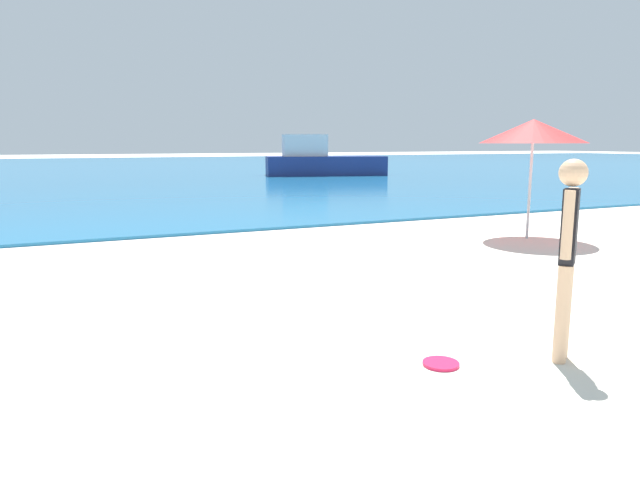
# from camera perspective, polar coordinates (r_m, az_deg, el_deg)

# --- Properties ---
(water) EXTENTS (160.00, 60.00, 0.06)m
(water) POSITION_cam_1_polar(r_m,az_deg,el_deg) (40.75, -21.89, 6.61)
(water) COLOR #1E6B9E
(water) RESTS_ON ground
(person_standing) EXTENTS (0.31, 0.25, 1.61)m
(person_standing) POSITION_cam_1_polar(r_m,az_deg,el_deg) (4.86, 23.57, -0.76)
(person_standing) COLOR #DDAD84
(person_standing) RESTS_ON ground
(frisbee) EXTENTS (0.29, 0.29, 0.03)m
(frisbee) POSITION_cam_1_polar(r_m,az_deg,el_deg) (4.69, 12.02, -12.03)
(frisbee) COLOR #E51E4C
(frisbee) RESTS_ON ground
(boat_near) EXTENTS (6.48, 3.53, 2.10)m
(boat_near) POSITION_cam_1_polar(r_m,az_deg,el_deg) (30.03, 0.11, 7.89)
(boat_near) COLOR navy
(boat_near) RESTS_ON water
(beach_umbrella) EXTENTS (1.88, 1.88, 2.15)m
(beach_umbrella) POSITION_cam_1_polar(r_m,az_deg,el_deg) (11.00, 20.59, 10.15)
(beach_umbrella) COLOR #B7B7BC
(beach_umbrella) RESTS_ON ground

